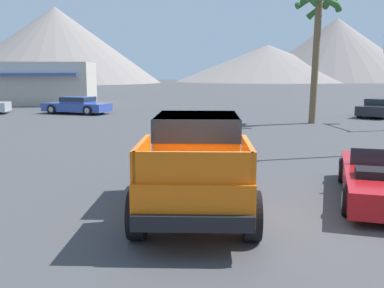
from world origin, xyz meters
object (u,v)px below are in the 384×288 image
object	(u,v)px
parked_car_blue	(77,105)
parked_car_dark	(380,107)
palm_tree_short	(318,21)
orange_pickup_truck	(197,157)

from	to	relation	value
parked_car_blue	parked_car_dark	distance (m)	19.80
parked_car_blue	palm_tree_short	distance (m)	16.35
orange_pickup_truck	palm_tree_short	bearing A→B (deg)	68.78
parked_car_dark	palm_tree_short	world-z (taller)	palm_tree_short
orange_pickup_truck	parked_car_dark	bearing A→B (deg)	60.36
orange_pickup_truck	palm_tree_short	xyz separation A→B (m)	(7.88, 14.97, 4.42)
parked_car_blue	palm_tree_short	world-z (taller)	palm_tree_short
parked_car_dark	palm_tree_short	bearing A→B (deg)	74.45
parked_car_blue	parked_car_dark	bearing A→B (deg)	-76.31
orange_pickup_truck	parked_car_blue	xyz separation A→B (m)	(-6.07, 21.95, -0.48)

